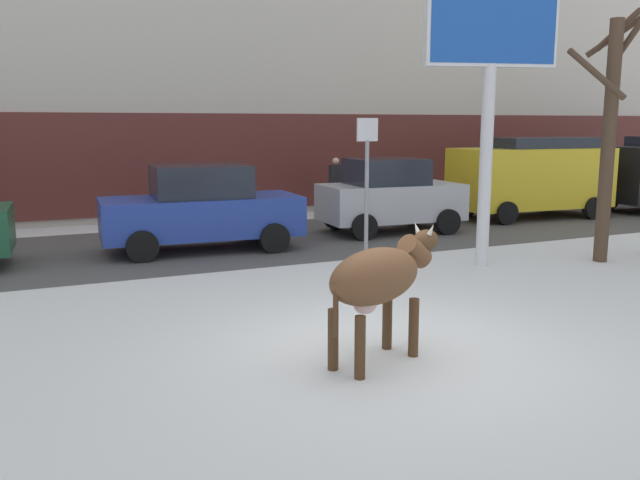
{
  "coord_description": "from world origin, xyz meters",
  "views": [
    {
      "loc": [
        -4.05,
        -6.77,
        2.72
      ],
      "look_at": [
        -0.22,
        1.63,
        1.1
      ],
      "focal_mm": 37.44,
      "sensor_mm": 36.0,
      "label": 1
    }
  ],
  "objects_px": {
    "car_silver_hatchback": "(390,196)",
    "pedestrian_by_cars": "(336,187)",
    "car_blue_sedan": "(201,209)",
    "billboard": "(492,35)",
    "bare_tree_far_back": "(610,126)",
    "street_sign": "(367,178)",
    "car_yellow_van": "(531,175)",
    "cow_brown": "(379,278)"
  },
  "relations": [
    {
      "from": "billboard",
      "to": "car_yellow_van",
      "type": "height_order",
      "value": "billboard"
    },
    {
      "from": "billboard",
      "to": "bare_tree_far_back",
      "type": "distance_m",
      "value": 3.01
    },
    {
      "from": "car_yellow_van",
      "to": "car_silver_hatchback",
      "type": "bearing_deg",
      "value": -173.01
    },
    {
      "from": "billboard",
      "to": "car_blue_sedan",
      "type": "relative_size",
      "value": 1.29
    },
    {
      "from": "billboard",
      "to": "car_silver_hatchback",
      "type": "bearing_deg",
      "value": 84.35
    },
    {
      "from": "car_yellow_van",
      "to": "street_sign",
      "type": "xyz_separation_m",
      "value": [
        -7.42,
        -3.69,
        0.43
      ]
    },
    {
      "from": "pedestrian_by_cars",
      "to": "street_sign",
      "type": "height_order",
      "value": "street_sign"
    },
    {
      "from": "billboard",
      "to": "pedestrian_by_cars",
      "type": "bearing_deg",
      "value": 86.41
    },
    {
      "from": "billboard",
      "to": "car_blue_sedan",
      "type": "xyz_separation_m",
      "value": [
        -4.5,
        3.85,
        -3.41
      ]
    },
    {
      "from": "billboard",
      "to": "pedestrian_by_cars",
      "type": "relative_size",
      "value": 3.21
    },
    {
      "from": "billboard",
      "to": "pedestrian_by_cars",
      "type": "distance_m",
      "value": 8.25
    },
    {
      "from": "car_silver_hatchback",
      "to": "pedestrian_by_cars",
      "type": "relative_size",
      "value": 2.08
    },
    {
      "from": "car_blue_sedan",
      "to": "pedestrian_by_cars",
      "type": "relative_size",
      "value": 2.49
    },
    {
      "from": "car_silver_hatchback",
      "to": "street_sign",
      "type": "distance_m",
      "value": 3.91
    },
    {
      "from": "car_blue_sedan",
      "to": "cow_brown",
      "type": "bearing_deg",
      "value": -89.33
    },
    {
      "from": "car_silver_hatchback",
      "to": "cow_brown",
      "type": "bearing_deg",
      "value": -121.1
    },
    {
      "from": "car_silver_hatchback",
      "to": "pedestrian_by_cars",
      "type": "distance_m",
      "value": 3.23
    },
    {
      "from": "car_yellow_van",
      "to": "bare_tree_far_back",
      "type": "xyz_separation_m",
      "value": [
        -3.06,
        -5.47,
        1.43
      ]
    },
    {
      "from": "billboard",
      "to": "street_sign",
      "type": "relative_size",
      "value": 1.97
    },
    {
      "from": "street_sign",
      "to": "bare_tree_far_back",
      "type": "bearing_deg",
      "value": -22.28
    },
    {
      "from": "cow_brown",
      "to": "car_silver_hatchback",
      "type": "distance_m",
      "value": 9.36
    },
    {
      "from": "pedestrian_by_cars",
      "to": "bare_tree_far_back",
      "type": "xyz_separation_m",
      "value": [
        1.99,
        -8.08,
        1.79
      ]
    },
    {
      "from": "billboard",
      "to": "bare_tree_far_back",
      "type": "xyz_separation_m",
      "value": [
        2.46,
        -0.59,
        -1.64
      ]
    },
    {
      "from": "car_blue_sedan",
      "to": "street_sign",
      "type": "bearing_deg",
      "value": -45.62
    },
    {
      "from": "car_blue_sedan",
      "to": "car_silver_hatchback",
      "type": "distance_m",
      "value": 4.94
    },
    {
      "from": "car_blue_sedan",
      "to": "car_yellow_van",
      "type": "bearing_deg",
      "value": 5.88
    },
    {
      "from": "car_yellow_van",
      "to": "bare_tree_far_back",
      "type": "distance_m",
      "value": 6.43
    },
    {
      "from": "pedestrian_by_cars",
      "to": "billboard",
      "type": "bearing_deg",
      "value": -93.59
    },
    {
      "from": "car_silver_hatchback",
      "to": "pedestrian_by_cars",
      "type": "bearing_deg",
      "value": 89.14
    },
    {
      "from": "billboard",
      "to": "car_silver_hatchback",
      "type": "xyz_separation_m",
      "value": [
        0.42,
        4.26,
        -3.39
      ]
    },
    {
      "from": "car_yellow_van",
      "to": "street_sign",
      "type": "relative_size",
      "value": 1.67
    },
    {
      "from": "car_silver_hatchback",
      "to": "pedestrian_by_cars",
      "type": "xyz_separation_m",
      "value": [
        0.05,
        3.23,
        -0.05
      ]
    },
    {
      "from": "car_silver_hatchback",
      "to": "pedestrian_by_cars",
      "type": "height_order",
      "value": "car_silver_hatchback"
    },
    {
      "from": "pedestrian_by_cars",
      "to": "bare_tree_far_back",
      "type": "height_order",
      "value": "bare_tree_far_back"
    },
    {
      "from": "billboard",
      "to": "street_sign",
      "type": "bearing_deg",
      "value": 147.87
    },
    {
      "from": "car_silver_hatchback",
      "to": "car_yellow_van",
      "type": "bearing_deg",
      "value": 6.99
    },
    {
      "from": "car_yellow_van",
      "to": "billboard",
      "type": "bearing_deg",
      "value": -138.51
    },
    {
      "from": "car_yellow_van",
      "to": "pedestrian_by_cars",
      "type": "xyz_separation_m",
      "value": [
        -5.05,
        2.6,
        -0.36
      ]
    },
    {
      "from": "car_blue_sedan",
      "to": "pedestrian_by_cars",
      "type": "xyz_separation_m",
      "value": [
        4.97,
        3.64,
        -0.03
      ]
    },
    {
      "from": "car_blue_sedan",
      "to": "bare_tree_far_back",
      "type": "xyz_separation_m",
      "value": [
        6.96,
        -4.44,
        1.77
      ]
    },
    {
      "from": "car_yellow_van",
      "to": "bare_tree_far_back",
      "type": "relative_size",
      "value": 0.94
    },
    {
      "from": "billboard",
      "to": "car_blue_sedan",
      "type": "bearing_deg",
      "value": 139.45
    }
  ]
}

